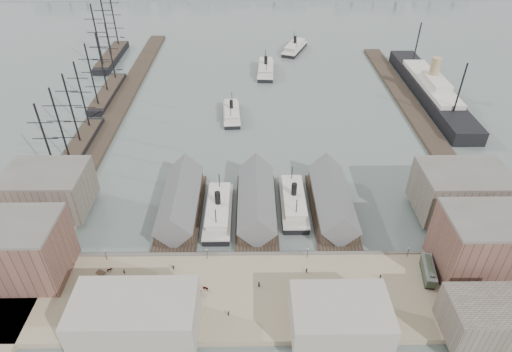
{
  "coord_description": "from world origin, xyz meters",
  "views": [
    {
      "loc": [
        -1.39,
        -97.2,
        96.44
      ],
      "look_at": [
        0.0,
        30.0,
        6.0
      ],
      "focal_mm": 30.0,
      "sensor_mm": 36.0,
      "label": 1
    }
  ],
  "objects_px": {
    "horse_cart_left": "(107,271)",
    "horse_cart_center": "(203,290)",
    "tram": "(428,271)",
    "horse_cart_right": "(322,300)",
    "ferry_docked_west": "(218,210)",
    "ocean_steamer": "(430,88)"
  },
  "relations": [
    {
      "from": "ferry_docked_west",
      "to": "horse_cart_right",
      "type": "height_order",
      "value": "ferry_docked_west"
    },
    {
      "from": "horse_cart_left",
      "to": "horse_cart_center",
      "type": "height_order",
      "value": "horse_cart_center"
    },
    {
      "from": "ferry_docked_west",
      "to": "ocean_steamer",
      "type": "height_order",
      "value": "ocean_steamer"
    },
    {
      "from": "tram",
      "to": "horse_cart_right",
      "type": "distance_m",
      "value": 32.51
    },
    {
      "from": "ferry_docked_west",
      "to": "tram",
      "type": "height_order",
      "value": "ferry_docked_west"
    },
    {
      "from": "ferry_docked_west",
      "to": "tram",
      "type": "relative_size",
      "value": 2.64
    },
    {
      "from": "horse_cart_left",
      "to": "horse_cart_right",
      "type": "bearing_deg",
      "value": -71.66
    },
    {
      "from": "horse_cart_right",
      "to": "ferry_docked_west",
      "type": "bearing_deg",
      "value": 38.14
    },
    {
      "from": "horse_cart_left",
      "to": "horse_cart_center",
      "type": "xyz_separation_m",
      "value": [
        28.19,
        -7.15,
        0.03
      ]
    },
    {
      "from": "tram",
      "to": "horse_cart_left",
      "type": "bearing_deg",
      "value": -171.61
    },
    {
      "from": "horse_cart_right",
      "to": "horse_cart_center",
      "type": "bearing_deg",
      "value": 83.15
    },
    {
      "from": "tram",
      "to": "horse_cart_right",
      "type": "height_order",
      "value": "tram"
    },
    {
      "from": "ferry_docked_west",
      "to": "ocean_steamer",
      "type": "xyz_separation_m",
      "value": [
        105.0,
        95.47,
        1.95
      ]
    },
    {
      "from": "ocean_steamer",
      "to": "horse_cart_right",
      "type": "xyz_separation_m",
      "value": [
        -74.8,
        -133.56,
        -1.67
      ]
    },
    {
      "from": "tram",
      "to": "horse_cart_center",
      "type": "relative_size",
      "value": 2.31
    },
    {
      "from": "tram",
      "to": "horse_cart_left",
      "type": "xyz_separation_m",
      "value": [
        -91.93,
        2.19,
        -1.23
      ]
    },
    {
      "from": "ocean_steamer",
      "to": "horse_cart_center",
      "type": "bearing_deg",
      "value": -129.56
    },
    {
      "from": "ferry_docked_west",
      "to": "horse_cart_center",
      "type": "relative_size",
      "value": 6.09
    },
    {
      "from": "tram",
      "to": "horse_cart_left",
      "type": "relative_size",
      "value": 2.43
    },
    {
      "from": "ferry_docked_west",
      "to": "horse_cart_left",
      "type": "distance_m",
      "value": 40.81
    },
    {
      "from": "horse_cart_left",
      "to": "ocean_steamer",
      "type": "bearing_deg",
      "value": -19.3
    },
    {
      "from": "ferry_docked_west",
      "to": "tram",
      "type": "distance_m",
      "value": 68.17
    }
  ]
}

